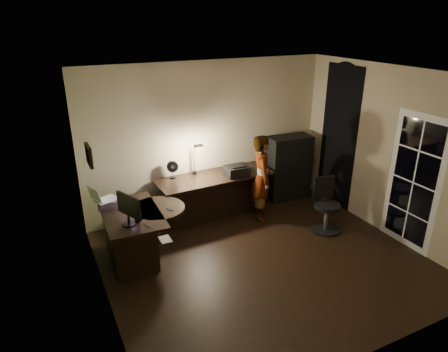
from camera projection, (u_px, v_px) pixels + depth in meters
name	position (u px, v px, depth m)	size (l,w,h in m)	color
floor	(264.00, 261.00, 5.93)	(4.50, 4.00, 0.01)	black
ceiling	(272.00, 75.00, 4.91)	(4.50, 4.00, 0.01)	silver
wall_back	(208.00, 138.00, 7.09)	(4.50, 0.01, 2.70)	tan
wall_front	(381.00, 248.00, 3.75)	(4.50, 0.01, 2.70)	tan
wall_left	(98.00, 210.00, 4.50)	(0.01, 4.00, 2.70)	tan
wall_right	(389.00, 153.00, 6.34)	(0.01, 4.00, 2.70)	tan
green_wall_overlay	(99.00, 209.00, 4.50)	(0.00, 4.00, 2.70)	#4F6530
arched_doorway	(339.00, 137.00, 7.31)	(0.01, 0.90, 2.60)	black
french_door	(413.00, 183.00, 5.99)	(0.02, 0.92, 2.10)	white
framed_picture	(89.00, 155.00, 4.70)	(0.04, 0.30, 0.25)	black
desk_left	(133.00, 235.00, 5.87)	(0.80, 1.29, 0.75)	black
desk_right	(215.00, 196.00, 7.12)	(2.06, 0.72, 0.77)	black
cabinet	(288.00, 167.00, 7.77)	(0.83, 0.42, 1.25)	black
laptop_stand	(107.00, 204.00, 5.88)	(0.27, 0.22, 0.11)	silver
laptop	(106.00, 193.00, 5.82)	(0.34, 0.32, 0.23)	silver
monitor	(128.00, 214.00, 5.36)	(0.09, 0.47, 0.31)	black
mouse	(139.00, 218.00, 5.54)	(0.06, 0.09, 0.04)	silver
phone	(170.00, 209.00, 5.84)	(0.06, 0.12, 0.01)	black
pen	(147.00, 226.00, 5.36)	(0.01, 0.14, 0.01)	black
speaker	(137.00, 216.00, 5.43)	(0.08, 0.08, 0.20)	black
notepad	(165.00, 239.00, 5.05)	(0.14, 0.19, 0.01)	silver
desk_fan	(172.00, 169.00, 6.81)	(0.20, 0.11, 0.31)	black
headphones	(249.00, 168.00, 7.14)	(0.20, 0.08, 0.09)	#115F9C
printer	(237.00, 170.00, 6.96)	(0.40, 0.31, 0.18)	black
desk_lamp	(194.00, 157.00, 6.89)	(0.15, 0.29, 0.64)	black
office_chair	(327.00, 206.00, 6.61)	(0.50, 0.50, 0.89)	black
person	(262.00, 178.00, 6.90)	(0.55, 0.36, 1.53)	#D8A88C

